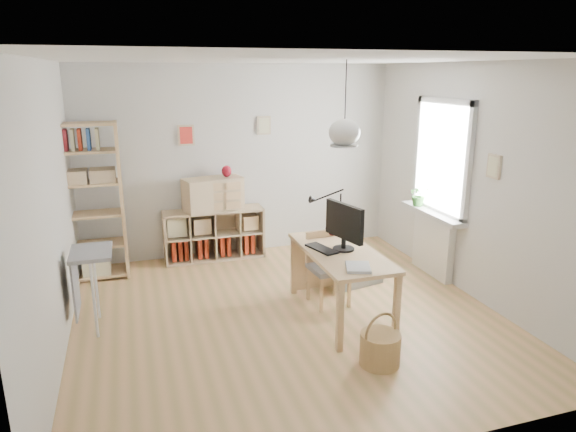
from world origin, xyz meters
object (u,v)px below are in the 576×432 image
object	(u,v)px
tall_bookshelf	(89,196)
storage_chest	(351,264)
monitor	(344,224)
drawer_chest	(213,194)
cube_shelf	(212,238)
desk	(341,259)
chair	(327,263)

from	to	relation	value
tall_bookshelf	storage_chest	distance (m)	3.41
monitor	drawer_chest	world-z (taller)	monitor
cube_shelf	drawer_chest	distance (m)	0.65
storage_chest	monitor	world-z (taller)	monitor
tall_bookshelf	monitor	distance (m)	3.26
desk	chair	distance (m)	0.41
chair	drawer_chest	world-z (taller)	drawer_chest
desk	chair	world-z (taller)	chair
drawer_chest	chair	bearing A→B (deg)	-74.76
desk	chair	xyz separation A→B (m)	(-0.01, 0.36, -0.18)
tall_bookshelf	chair	size ratio (longest dim) A/B	2.40
desk	drawer_chest	distance (m)	2.42
cube_shelf	storage_chest	world-z (taller)	cube_shelf
cube_shelf	tall_bookshelf	xyz separation A→B (m)	(-1.56, -0.28, 0.79)
tall_bookshelf	monitor	world-z (taller)	tall_bookshelf
cube_shelf	storage_chest	distance (m)	2.07
cube_shelf	storage_chest	size ratio (longest dim) A/B	1.70
drawer_chest	storage_chest	bearing A→B (deg)	-54.10
storage_chest	drawer_chest	bearing A→B (deg)	126.62
storage_chest	monitor	bearing A→B (deg)	-132.47
tall_bookshelf	monitor	bearing A→B (deg)	-36.40
tall_bookshelf	drawer_chest	world-z (taller)	tall_bookshelf
desk	storage_chest	xyz separation A→B (m)	(0.53, 0.86, -0.44)
cube_shelf	monitor	distance (m)	2.56
chair	monitor	size ratio (longest dim) A/B	1.45
monitor	drawer_chest	xyz separation A→B (m)	(-1.03, 2.17, -0.09)
chair	storage_chest	bearing A→B (deg)	38.12
desk	storage_chest	world-z (taller)	desk
chair	drawer_chest	distance (m)	2.13
chair	monitor	world-z (taller)	monitor
desk	chair	size ratio (longest dim) A/B	1.80
tall_bookshelf	drawer_chest	bearing A→B (deg)	8.57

